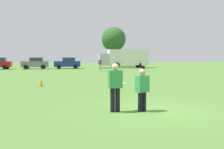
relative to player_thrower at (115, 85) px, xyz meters
The scene contains 12 objects.
ground_plane 1.69m from the player_thrower, ahead, with size 155.46×155.46×0.00m, color #47702D.
player_thrower is the anchor object (origin of this frame).
player_defender 0.99m from the player_thrower, ahead, with size 0.54×0.44×1.53m.
frisbee 0.32m from the player_thrower, 28.48° to the left, with size 0.28×0.27×0.09m.
traffic_cone 9.65m from the player_thrower, 109.19° to the left, with size 0.32×0.32×0.48m.
parked_car_mid_right 35.82m from the player_thrower, 99.27° to the left, with size 4.22×2.26×1.82m.
parked_car_near_right 35.35m from the player_thrower, 91.13° to the left, with size 4.22×2.26×1.82m.
box_truck 37.67m from the player_thrower, 76.01° to the left, with size 8.53×3.08×3.18m.
bystander_sideline_watcher 29.82m from the player_thrower, 82.70° to the left, with size 0.45×0.53×1.66m.
bystander_far_jogger 29.48m from the player_thrower, 70.40° to the left, with size 0.47×0.33×1.58m.
bystander_field_marshal 26.55m from the player_thrower, 70.39° to the left, with size 0.48×0.35×1.56m.
tree_east_oak 44.71m from the player_thrower, 78.82° to the left, with size 4.83×4.83×7.85m.
Camera 1 is at (-3.29, -9.47, 1.98)m, focal length 43.41 mm.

